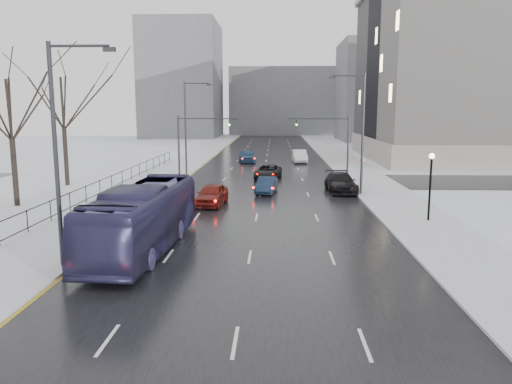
# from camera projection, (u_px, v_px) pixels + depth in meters

# --- Properties ---
(road) EXTENTS (16.00, 150.00, 0.04)m
(road) POSITION_uv_depth(u_px,v_px,m) (265.00, 167.00, 61.77)
(road) COLOR black
(road) RESTS_ON ground
(cross_road) EXTENTS (130.00, 10.00, 0.04)m
(cross_road) POSITION_uv_depth(u_px,v_px,m) (263.00, 181.00, 49.95)
(cross_road) COLOR black
(cross_road) RESTS_ON ground
(sidewalk_left) EXTENTS (5.00, 150.00, 0.16)m
(sidewalk_left) POSITION_uv_depth(u_px,v_px,m) (181.00, 166.00, 62.16)
(sidewalk_left) COLOR silver
(sidewalk_left) RESTS_ON ground
(sidewalk_right) EXTENTS (5.00, 150.00, 0.16)m
(sidewalk_right) POSITION_uv_depth(u_px,v_px,m) (350.00, 167.00, 61.37)
(sidewalk_right) COLOR silver
(sidewalk_right) RESTS_ON ground
(park_strip) EXTENTS (14.00, 150.00, 0.12)m
(park_strip) POSITION_uv_depth(u_px,v_px,m) (106.00, 166.00, 62.52)
(park_strip) COLOR white
(park_strip) RESTS_ON ground
(tree_park_d) EXTENTS (8.75, 8.75, 12.50)m
(tree_park_d) POSITION_uv_depth(u_px,v_px,m) (18.00, 207.00, 36.82)
(tree_park_d) COLOR black
(tree_park_d) RESTS_ON ground
(tree_park_e) EXTENTS (9.45, 9.45, 13.50)m
(tree_park_e) POSITION_uv_depth(u_px,v_px,m) (68.00, 186.00, 46.69)
(tree_park_e) COLOR black
(tree_park_e) RESTS_ON ground
(iron_fence) EXTENTS (0.06, 70.00, 1.30)m
(iron_fence) POSITION_uv_depth(u_px,v_px,m) (57.00, 206.00, 32.55)
(iron_fence) COLOR black
(iron_fence) RESTS_ON sidewalk_left
(streetlight_r_mid) EXTENTS (2.95, 0.25, 10.00)m
(streetlight_r_mid) POSITION_uv_depth(u_px,v_px,m) (360.00, 128.00, 40.83)
(streetlight_r_mid) COLOR #2D2D33
(streetlight_r_mid) RESTS_ON ground
(streetlight_l_near) EXTENTS (2.95, 0.25, 10.00)m
(streetlight_l_near) POSITION_uv_depth(u_px,v_px,m) (60.00, 145.00, 21.73)
(streetlight_l_near) COLOR #2D2D33
(streetlight_l_near) RESTS_ON ground
(streetlight_l_far) EXTENTS (2.95, 0.25, 10.00)m
(streetlight_l_far) POSITION_uv_depth(u_px,v_px,m) (188.00, 123.00, 53.27)
(streetlight_l_far) COLOR #2D2D33
(streetlight_l_far) RESTS_ON ground
(lamppost_r_mid) EXTENTS (0.36, 0.36, 4.28)m
(lamppost_r_mid) POSITION_uv_depth(u_px,v_px,m) (431.00, 177.00, 31.31)
(lamppost_r_mid) COLOR black
(lamppost_r_mid) RESTS_ON sidewalk_right
(mast_signal_right) EXTENTS (6.10, 0.33, 6.50)m
(mast_signal_right) POSITION_uv_depth(u_px,v_px,m) (337.00, 140.00, 48.99)
(mast_signal_right) COLOR #2D2D33
(mast_signal_right) RESTS_ON ground
(mast_signal_left) EXTENTS (6.10, 0.33, 6.50)m
(mast_signal_left) POSITION_uv_depth(u_px,v_px,m) (189.00, 140.00, 49.54)
(mast_signal_left) COLOR #2D2D33
(mast_signal_left) RESTS_ON ground
(no_uturn_sign) EXTENTS (0.60, 0.06, 2.70)m
(no_uturn_sign) POSITION_uv_depth(u_px,v_px,m) (363.00, 163.00, 45.28)
(no_uturn_sign) COLOR #2D2D33
(no_uturn_sign) RESTS_ON sidewalk_right
(bldg_far_right) EXTENTS (24.00, 20.00, 22.00)m
(bldg_far_right) POSITION_uv_depth(u_px,v_px,m) (393.00, 91.00, 113.10)
(bldg_far_right) COLOR slate
(bldg_far_right) RESTS_ON ground
(bldg_far_left) EXTENTS (18.00, 22.00, 28.00)m
(bldg_far_left) POSITION_uv_depth(u_px,v_px,m) (182.00, 81.00, 124.33)
(bldg_far_left) COLOR slate
(bldg_far_left) RESTS_ON ground
(bldg_far_center) EXTENTS (30.00, 18.00, 18.00)m
(bldg_far_center) POSITION_uv_depth(u_px,v_px,m) (285.00, 102.00, 138.97)
(bldg_far_center) COLOR slate
(bldg_far_center) RESTS_ON ground
(bus) EXTENTS (3.41, 12.18, 3.36)m
(bus) POSITION_uv_depth(u_px,v_px,m) (143.00, 218.00, 25.27)
(bus) COLOR #302C56
(bus) RESTS_ON road
(sedan_center_near) EXTENTS (2.42, 4.90, 1.61)m
(sedan_center_near) POSITION_uv_depth(u_px,v_px,m) (212.00, 194.00, 37.24)
(sedan_center_near) COLOR maroon
(sedan_center_near) RESTS_ON road
(sedan_right_near) EXTENTS (1.99, 4.29, 1.36)m
(sedan_right_near) POSITION_uv_depth(u_px,v_px,m) (267.00, 185.00, 42.54)
(sedan_right_near) COLOR #13233B
(sedan_right_near) RESTS_ON road
(sedan_right_cross) EXTENTS (3.03, 5.44, 1.44)m
(sedan_right_cross) POSITION_uv_depth(u_px,v_px,m) (268.00, 172.00, 51.06)
(sedan_right_cross) COLOR black
(sedan_right_cross) RESTS_ON road
(sedan_right_far) EXTENTS (2.55, 5.74, 1.64)m
(sedan_right_far) POSITION_uv_depth(u_px,v_px,m) (341.00, 182.00, 43.15)
(sedan_right_far) COLOR black
(sedan_right_far) RESTS_ON road
(sedan_center_far) EXTENTS (2.67, 5.24, 1.71)m
(sedan_center_far) POSITION_uv_depth(u_px,v_px,m) (247.00, 156.00, 66.86)
(sedan_center_far) COLOR navy
(sedan_center_far) RESTS_ON road
(sedan_right_distant) EXTENTS (1.99, 5.17, 1.68)m
(sedan_right_distant) POSITION_uv_depth(u_px,v_px,m) (300.00, 156.00, 66.71)
(sedan_right_distant) COLOR silver
(sedan_right_distant) RESTS_ON road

